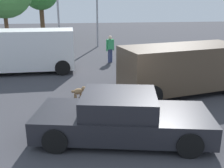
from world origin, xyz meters
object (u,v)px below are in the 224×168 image
(suv_dark, at_px, (183,67))
(pedestrian, at_px, (110,47))
(dog, at_px, (79,91))
(van_white, at_px, (24,50))
(sedan_foreground, at_px, (122,117))

(suv_dark, bearing_deg, pedestrian, 97.22)
(dog, xyz_separation_m, van_white, (-2.70, 4.32, 0.92))
(suv_dark, bearing_deg, dog, 167.53)
(van_white, distance_m, pedestrian, 4.98)
(dog, distance_m, van_white, 5.17)
(suv_dark, height_order, pedestrian, suv_dark)
(sedan_foreground, bearing_deg, van_white, 128.17)
(suv_dark, distance_m, pedestrian, 6.31)
(pedestrian, bearing_deg, dog, -47.39)
(suv_dark, bearing_deg, van_white, 135.32)
(dog, distance_m, suv_dark, 4.18)
(dog, xyz_separation_m, suv_dark, (4.10, -0.03, 0.79))
(sedan_foreground, xyz_separation_m, suv_dark, (3.04, 3.27, 0.47))
(sedan_foreground, xyz_separation_m, pedestrian, (0.95, 9.22, 0.38))
(dog, bearing_deg, van_white, 98.86)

